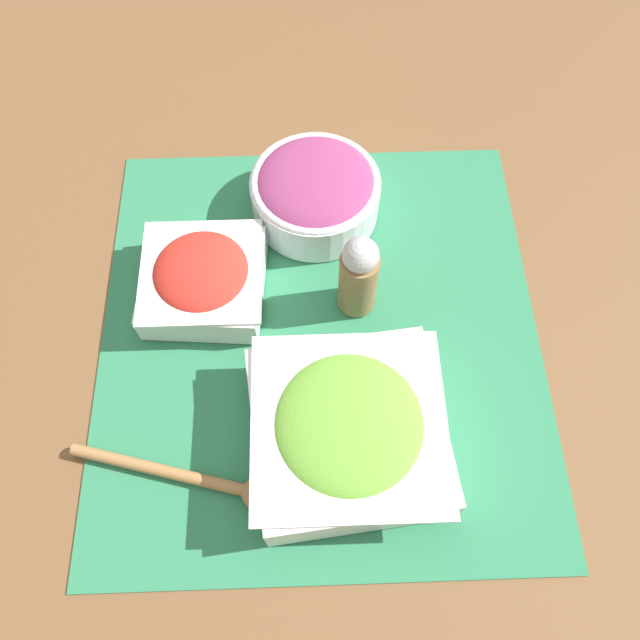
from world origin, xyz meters
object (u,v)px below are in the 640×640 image
Objects in this scene: tomato_bowl at (203,278)px; wooden_spoon at (220,484)px; pepper_shaker at (359,275)px; onion_bowl at (314,191)px; lettuce_bowl at (348,430)px.

tomato_bowl is 0.22m from wooden_spoon.
onion_bowl is at bearing -161.42° from pepper_shaker.
lettuce_bowl is 0.89× the size of wooden_spoon.
pepper_shaker is (0.02, 0.16, 0.03)m from tomato_bowl.
lettuce_bowl reaches higher than wooden_spoon.
lettuce_bowl is 1.73× the size of pepper_shaker.
wooden_spoon is (0.32, -0.10, -0.03)m from onion_bowl.
onion_bowl is 0.68× the size of wooden_spoon.
onion_bowl is 0.13m from pepper_shaker.
lettuce_bowl is 0.28m from onion_bowl.
wooden_spoon is at bearing -16.98° from onion_bowl.
onion_bowl is at bearing 131.12° from tomato_bowl.
wooden_spoon is at bearing -71.95° from lettuce_bowl.
onion_bowl is (-0.28, -0.02, -0.00)m from lettuce_bowl.
onion_bowl is 1.33× the size of pepper_shaker.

